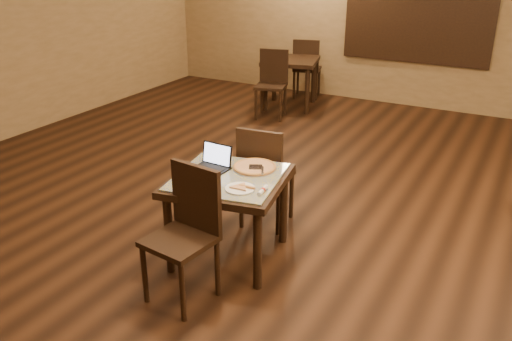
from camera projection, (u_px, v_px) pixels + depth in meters
The scene contains 16 objects.
ground at pixel (228, 224), 5.29m from camera, with size 10.00×10.00×0.00m, color black.
wall_back at pixel (387, 11), 8.74m from camera, with size 8.00×0.02×3.00m, color #93744B.
mural at pixel (418, 10), 8.47m from camera, with size 2.34×0.05×1.64m.
tiled_table at pixel (228, 187), 4.51m from camera, with size 1.07×1.07×0.76m.
chair_main_near at pixel (187, 226), 4.04m from camera, with size 0.51×0.51×1.05m.
chair_main_far at pixel (264, 172), 5.04m from camera, with size 0.48×0.48×1.01m.
laptop at pixel (214, 162), 4.62m from camera, with size 0.30×0.24×0.20m.
plate at pixel (240, 189), 4.23m from camera, with size 0.24×0.24×0.01m, color white.
pizza_slice at pixel (240, 187), 4.22m from camera, with size 0.17×0.17×0.02m, color beige, non-canonical shape.
pizza_pan at pixel (255, 168), 4.61m from camera, with size 0.37×0.37×0.01m, color silver.
pizza_whole at pixel (255, 167), 4.60m from camera, with size 0.37×0.37×0.03m.
spatula at pixel (256, 167), 4.58m from camera, with size 0.11×0.27×0.01m, color silver.
napkin_roll at pixel (263, 190), 4.17m from camera, with size 0.05×0.16×0.04m.
other_table_b at pixel (290, 67), 8.78m from camera, with size 1.03×1.03×0.79m.
other_table_b_chair_near at pixel (272, 80), 8.34m from camera, with size 0.54×0.54×1.03m.
other_table_b_chair_far at pixel (307, 65), 9.29m from camera, with size 0.54×0.54×1.03m.
Camera 1 is at (2.48, -3.96, 2.56)m, focal length 38.00 mm.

